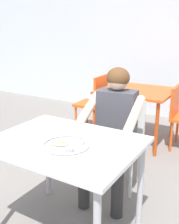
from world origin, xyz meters
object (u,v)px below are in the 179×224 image
at_px(chair_red_left, 95,100).
at_px(diner_foreground, 114,123).
at_px(thali_tray, 66,145).
at_px(chair_foreground, 121,137).
at_px(table_background_red, 137,95).
at_px(table_foreground, 65,153).

bearing_deg(chair_red_left, diner_foreground, -54.35).
bearing_deg(diner_foreground, chair_red_left, 125.65).
xyz_separation_m(thali_tray, diner_foreground, (-0.01, 0.73, -0.07)).
xyz_separation_m(thali_tray, chair_foreground, (-0.03, 0.94, -0.28)).
bearing_deg(table_background_red, table_foreground, -82.70).
distance_m(table_foreground, table_background_red, 2.02).
relative_size(table_foreground, thali_tray, 3.24).
relative_size(table_foreground, chair_foreground, 1.21).
relative_size(chair_foreground, table_background_red, 0.89).
distance_m(table_foreground, thali_tray, 0.14).
height_order(thali_tray, table_background_red, thali_tray).
height_order(diner_foreground, table_background_red, diner_foreground).
xyz_separation_m(table_foreground, chair_red_left, (-0.91, 2.00, -0.18)).
bearing_deg(table_background_red, thali_tray, -81.18).
relative_size(thali_tray, chair_red_left, 0.37).
bearing_deg(chair_red_left, table_background_red, 0.45).
xyz_separation_m(table_foreground, chair_foreground, (0.03, 0.88, -0.18)).
bearing_deg(chair_foreground, chair_red_left, 129.97).
bearing_deg(thali_tray, chair_red_left, 115.23).
bearing_deg(table_background_red, chair_foreground, -75.69).
distance_m(thali_tray, chair_red_left, 2.30).
xyz_separation_m(table_foreground, thali_tray, (0.06, -0.07, 0.10)).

